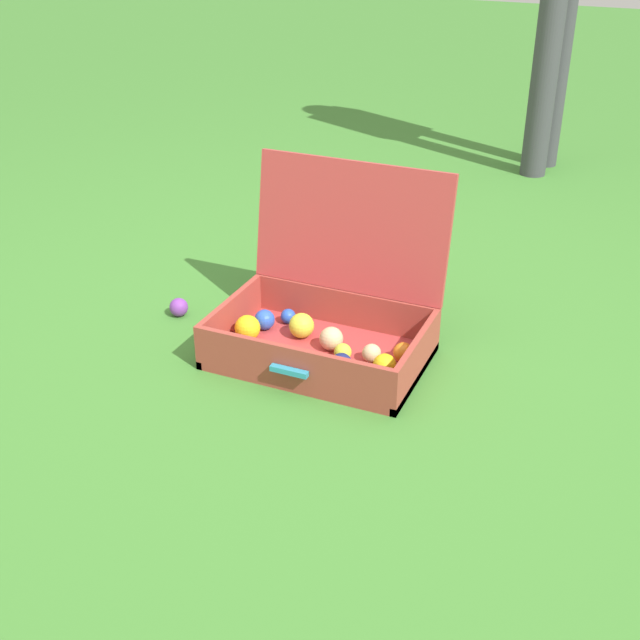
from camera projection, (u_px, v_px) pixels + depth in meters
name	position (u px, v px, depth m)	size (l,w,h in m)	color
ground_plane	(313.00, 344.00, 2.53)	(16.00, 16.00, 0.00)	#3D7A2D
open_suitcase	(327.00, 315.00, 2.44)	(0.61, 0.50, 0.53)	#B23838
stray_ball_on_grass	(179.00, 307.00, 2.68)	(0.06, 0.06, 0.06)	purple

